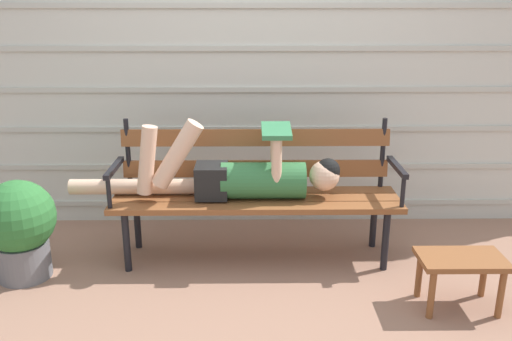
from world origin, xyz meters
The scene contains 6 objects.
ground_plane centered at (0.00, 0.00, 0.00)m, with size 12.00×12.00×0.00m, color #936B56.
house_siding centered at (0.00, 0.79, 1.15)m, with size 5.20×0.08×2.30m.
park_bench centered at (0.00, 0.20, 0.48)m, with size 1.82×0.44×0.89m.
reclining_person centered at (-0.11, 0.13, 0.57)m, with size 1.72×0.25×0.52m.
footstool centered at (1.10, -0.47, 0.25)m, with size 0.46×0.27×0.30m.
potted_plant centered at (-1.41, -0.10, 0.34)m, with size 0.44×0.44×0.61m.
Camera 1 is at (-0.03, -3.07, 1.63)m, focal length 37.82 mm.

